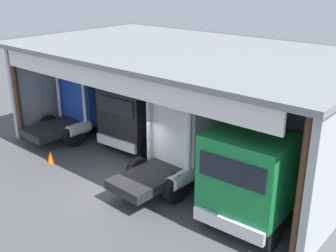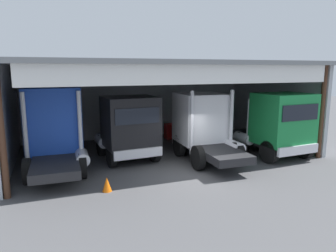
% 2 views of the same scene
% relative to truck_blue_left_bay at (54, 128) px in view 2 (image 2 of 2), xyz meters
% --- Properties ---
extents(ground_plane, '(80.00, 80.00, 0.00)m').
position_rel_truck_blue_left_bay_xyz_m(ground_plane, '(5.55, -2.98, -1.93)').
color(ground_plane, '#4C4C4F').
rests_on(ground_plane, ground).
extents(workshop_shed, '(15.74, 9.39, 4.96)m').
position_rel_truck_blue_left_bay_xyz_m(workshop_shed, '(5.55, 2.27, 1.55)').
color(workshop_shed, '#ADB2B7').
rests_on(workshop_shed, ground).
extents(truck_blue_left_bay, '(2.65, 4.96, 3.77)m').
position_rel_truck_blue_left_bay_xyz_m(truck_blue_left_bay, '(0.00, 0.00, 0.00)').
color(truck_blue_left_bay, '#1E47B7').
rests_on(truck_blue_left_bay, ground).
extents(truck_black_right_bay, '(2.82, 4.72, 3.27)m').
position_rel_truck_blue_left_bay_xyz_m(truck_black_right_bay, '(3.47, 0.23, -0.21)').
color(truck_black_right_bay, black).
rests_on(truck_black_right_bay, ground).
extents(truck_white_center_bay, '(2.56, 5.17, 3.59)m').
position_rel_truck_blue_left_bay_xyz_m(truck_white_center_bay, '(7.18, -0.76, -0.18)').
color(truck_white_center_bay, white).
rests_on(truck_white_center_bay, ground).
extents(truck_green_center_right_bay, '(2.88, 4.92, 3.37)m').
position_rel_truck_blue_left_bay_xyz_m(truck_green_center_right_bay, '(10.88, -1.93, -0.17)').
color(truck_green_center_right_bay, '#197F3D').
rests_on(truck_green_center_right_bay, ground).
extents(oil_drum, '(0.58, 0.58, 0.85)m').
position_rel_truck_blue_left_bay_xyz_m(oil_drum, '(9.02, 4.90, -1.51)').
color(oil_drum, '#B21E19').
rests_on(oil_drum, ground).
extents(tool_cart, '(0.90, 0.60, 1.00)m').
position_rel_truck_blue_left_bay_xyz_m(tool_cart, '(7.42, 4.23, -1.43)').
color(tool_cart, red).
rests_on(tool_cart, ground).
extents(traffic_cone, '(0.36, 0.36, 0.56)m').
position_rel_truck_blue_left_bay_xyz_m(traffic_cone, '(1.70, -3.48, -1.65)').
color(traffic_cone, orange).
rests_on(traffic_cone, ground).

